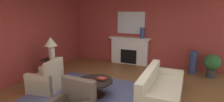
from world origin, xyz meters
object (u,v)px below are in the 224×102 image
object	(u,v)px
sofa	(160,92)
fireplace	(129,51)
armchair_near_window	(46,81)
vase_on_side_table	(53,54)
vase_mantel_right	(142,33)
coffee_table	(95,84)
mantel_mirror	(131,23)
vase_tall_corner	(193,62)
table_lamp	(51,44)
potted_plant	(212,64)
side_table	(52,67)

from	to	relation	value
sofa	fireplace	bearing A→B (deg)	120.50
armchair_near_window	vase_on_side_table	distance (m)	1.01
vase_mantel_right	coffee_table	bearing A→B (deg)	-98.79
mantel_mirror	vase_tall_corner	bearing A→B (deg)	-9.31
vase_tall_corner	vase_mantel_right	world-z (taller)	vase_mantel_right
vase_tall_corner	vase_mantel_right	distance (m)	2.25
mantel_mirror	table_lamp	world-z (taller)	mantel_mirror
vase_mantel_right	potted_plant	distance (m)	2.79
table_lamp	vase_on_side_table	bearing A→B (deg)	-38.66
table_lamp	fireplace	bearing A→B (deg)	54.53
vase_mantel_right	vase_on_side_table	xyz separation A→B (m)	(-2.32, -2.77, -0.49)
sofa	vase_on_side_table	size ratio (longest dim) A/B	5.24
mantel_mirror	vase_mantel_right	distance (m)	0.70
armchair_near_window	sofa	bearing A→B (deg)	9.64
side_table	table_lamp	xyz separation A→B (m)	(0.00, 0.00, 0.82)
table_lamp	vase_tall_corner	size ratio (longest dim) A/B	0.88
vase_tall_corner	side_table	bearing A→B (deg)	-151.84
mantel_mirror	armchair_near_window	world-z (taller)	mantel_mirror
armchair_near_window	table_lamp	size ratio (longest dim) A/B	1.27
fireplace	armchair_near_window	size ratio (longest dim) A/B	1.89
fireplace	mantel_mirror	size ratio (longest dim) A/B	1.51
potted_plant	table_lamp	bearing A→B (deg)	-156.33
mantel_mirror	vase_on_side_table	world-z (taller)	mantel_mirror
coffee_table	vase_on_side_table	size ratio (longest dim) A/B	2.48
mantel_mirror	table_lamp	bearing A→B (deg)	-124.30
potted_plant	sofa	bearing A→B (deg)	-118.50
potted_plant	armchair_near_window	bearing A→B (deg)	-146.02
vase_tall_corner	vase_on_side_table	bearing A→B (deg)	-149.82
table_lamp	potted_plant	world-z (taller)	table_lamp
sofa	coffee_table	distance (m)	1.76
mantel_mirror	coffee_table	bearing A→B (deg)	-89.24
sofa	potted_plant	world-z (taller)	sofa
side_table	vase_mantel_right	bearing A→B (deg)	46.98
mantel_mirror	potted_plant	bearing A→B (deg)	-10.61
armchair_near_window	potted_plant	size ratio (longest dim) A/B	1.14
armchair_near_window	vase_tall_corner	bearing A→B (deg)	39.31
potted_plant	fireplace	bearing A→B (deg)	171.51
mantel_mirror	sofa	world-z (taller)	mantel_mirror
table_lamp	potted_plant	distance (m)	5.60
sofa	mantel_mirror	bearing A→B (deg)	119.53
table_lamp	vase_mantel_right	bearing A→B (deg)	46.98
fireplace	potted_plant	bearing A→B (deg)	-8.49
table_lamp	vase_on_side_table	world-z (taller)	table_lamp
mantel_mirror	vase_tall_corner	world-z (taller)	mantel_mirror
fireplace	side_table	bearing A→B (deg)	-125.47
mantel_mirror	vase_tall_corner	xyz separation A→B (m)	(2.56, -0.42, -1.36)
armchair_near_window	vase_mantel_right	size ratio (longest dim) A/B	2.18
fireplace	vase_tall_corner	bearing A→B (deg)	-6.67
coffee_table	table_lamp	world-z (taller)	table_lamp
coffee_table	potted_plant	size ratio (longest dim) A/B	1.20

